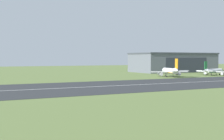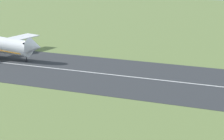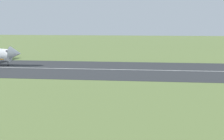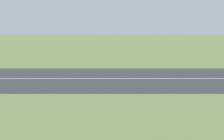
% 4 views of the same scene
% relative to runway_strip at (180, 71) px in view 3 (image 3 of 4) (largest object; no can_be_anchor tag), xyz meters
% --- Properties ---
extents(ground_plane, '(709.24, 709.24, 0.00)m').
position_rel_runway_strip_xyz_m(ground_plane, '(0.00, -57.40, -0.03)').
color(ground_plane, olive).
extents(runway_strip, '(469.24, 48.34, 0.06)m').
position_rel_runway_strip_xyz_m(runway_strip, '(0.00, 0.00, 0.00)').
color(runway_strip, '#2B2D30').
rests_on(runway_strip, ground_plane).
extents(runway_centreline, '(422.32, 0.70, 0.01)m').
position_rel_runway_strip_xyz_m(runway_centreline, '(0.00, 0.00, 0.04)').
color(runway_centreline, silver).
rests_on(runway_centreline, runway_strip).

